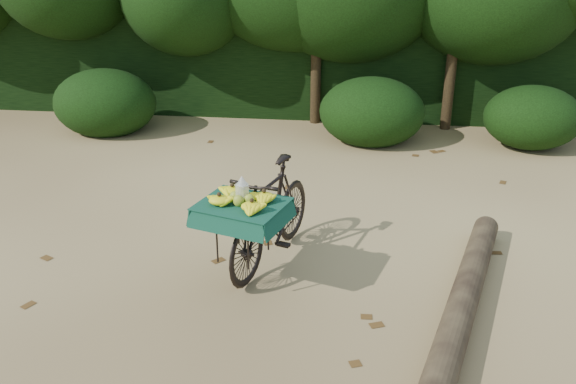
# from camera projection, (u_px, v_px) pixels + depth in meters

# --- Properties ---
(ground) EXTENTS (80.00, 80.00, 0.00)m
(ground) POSITION_uv_depth(u_px,v_px,m) (222.00, 266.00, 6.25)
(ground) COLOR tan
(ground) RESTS_ON ground
(vendor_bicycle) EXTENTS (1.13, 1.90, 1.07)m
(vendor_bicycle) POSITION_uv_depth(u_px,v_px,m) (270.00, 213.00, 6.14)
(vendor_bicycle) COLOR black
(vendor_bicycle) RESTS_ON ground
(fallen_log) EXTENTS (1.26, 3.53, 0.26)m
(fallen_log) POSITION_uv_depth(u_px,v_px,m) (460.00, 311.00, 5.27)
(fallen_log) COLOR brown
(fallen_log) RESTS_ON ground
(hedge_backdrop) EXTENTS (26.00, 1.80, 1.80)m
(hedge_backdrop) POSITION_uv_depth(u_px,v_px,m) (294.00, 62.00, 11.66)
(hedge_backdrop) COLOR black
(hedge_backdrop) RESTS_ON ground
(tree_row) EXTENTS (14.50, 2.00, 4.00)m
(tree_row) POSITION_uv_depth(u_px,v_px,m) (252.00, 6.00, 10.58)
(tree_row) COLOR black
(tree_row) RESTS_ON ground
(bush_clumps) EXTENTS (8.80, 1.70, 0.90)m
(bush_clumps) POSITION_uv_depth(u_px,v_px,m) (310.00, 113.00, 9.95)
(bush_clumps) COLOR black
(bush_clumps) RESTS_ON ground
(leaf_litter) EXTENTS (7.00, 7.30, 0.01)m
(leaf_litter) POSITION_uv_depth(u_px,v_px,m) (235.00, 237.00, 6.85)
(leaf_litter) COLOR #513515
(leaf_litter) RESTS_ON ground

